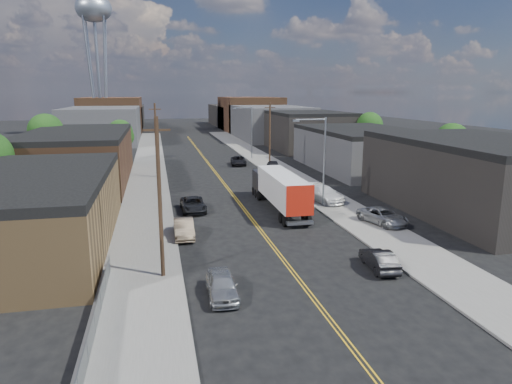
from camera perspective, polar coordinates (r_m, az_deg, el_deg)
name	(u,v)px	position (r m, az deg, el deg)	size (l,w,h in m)	color
ground	(206,160)	(78.64, -6.26, 3.96)	(260.00, 260.00, 0.00)	black
centerline	(218,175)	(63.94, -4.78, 2.07)	(0.32, 120.00, 0.01)	gold
sidewalk_left	(148,178)	(63.40, -13.32, 1.76)	(5.00, 140.00, 0.15)	slate
sidewalk_right	(283,172)	(65.83, 3.44, 2.45)	(5.00, 140.00, 0.15)	slate
warehouse_tan	(24,211)	(37.67, -27.02, -2.15)	(12.00, 22.00, 5.60)	brown
warehouse_brown	(79,157)	(62.66, -21.29, 4.11)	(12.00, 26.00, 6.60)	#523421
industrial_right_a	(480,176)	(48.72, 26.22, 1.85)	(14.00, 22.00, 7.10)	black
industrial_right_b	(362,149)	(70.73, 13.08, 5.28)	(14.00, 24.00, 6.10)	#3A3A3C
industrial_right_c	(307,130)	(94.67, 6.34, 7.68)	(14.00, 22.00, 7.60)	black
skyline_left_a	(104,125)	(113.23, -18.52, 7.98)	(16.00, 30.00, 8.00)	#3A3A3C
skyline_right_a	(270,122)	(116.11, 1.73, 8.70)	(16.00, 30.00, 8.00)	#3A3A3C
skyline_left_b	(112,115)	(138.02, -17.50, 9.13)	(16.00, 26.00, 10.00)	#523421
skyline_right_b	(250,114)	(140.40, -0.79, 9.74)	(16.00, 26.00, 10.00)	#523421
skyline_left_c	(118,117)	(158.01, -16.87, 8.96)	(16.00, 40.00, 7.00)	black
skyline_right_c	(238,116)	(160.09, -2.26, 9.51)	(16.00, 40.00, 7.00)	black
water_tower	(94,14)	(129.56, -19.60, 20.22)	(9.00, 9.00, 36.90)	gray
streetlight_near	(321,155)	(45.65, 8.07, 4.63)	(3.39, 0.25, 9.00)	gray
streetlight_far	(249,128)	(79.22, -0.83, 7.97)	(3.39, 0.25, 9.00)	gray
utility_pole_left_near	(160,198)	(28.07, -11.95, -0.71)	(1.60, 0.26, 10.00)	black
utility_pole_left_far	(156,140)	(62.69, -12.36, 6.36)	(1.60, 0.26, 10.00)	black
utility_pole_right	(270,136)	(67.71, 1.74, 7.06)	(1.60, 0.26, 10.00)	black
chainlink_fence	(95,324)	(23.68, -19.53, -15.27)	(0.05, 16.00, 1.22)	slate
tree_left_mid	(46,133)	(74.29, -24.72, 6.68)	(5.10, 5.04, 8.37)	black
tree_left_far	(121,134)	(79.87, -16.56, 6.95)	(4.35, 4.20, 6.97)	black
tree_right_near	(452,142)	(66.04, 23.27, 5.71)	(4.60, 4.48, 7.44)	black
tree_right_far	(370,127)	(86.58, 14.04, 7.88)	(4.85, 4.76, 7.91)	black
semi_truck	(278,188)	(45.15, 2.80, 0.54)	(2.58, 14.34, 3.75)	silver
car_left_a	(222,285)	(26.32, -4.29, -11.54)	(1.68, 4.16, 1.42)	#999C9E
car_left_b	(184,228)	(36.99, -9.01, -4.52)	(1.53, 4.37, 1.44)	#7A6750
car_left_c	(193,205)	(44.79, -7.86, -1.56)	(2.26, 4.90, 1.36)	black
car_right_oncoming	(379,259)	(31.18, 15.14, -8.14)	(1.41, 4.05, 1.33)	black
car_right_lot_a	(383,216)	(41.20, 15.58, -2.92)	(2.26, 4.91, 1.36)	#96989B
car_right_lot_b	(324,194)	(48.30, 8.44, -0.23)	(2.26, 5.56, 1.61)	white
car_right_lot_c	(273,166)	(66.09, 2.18, 3.24)	(1.81, 4.51, 1.54)	black
car_ahead_truck	(238,161)	(73.04, -2.21, 3.94)	(2.31, 5.02, 1.39)	black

